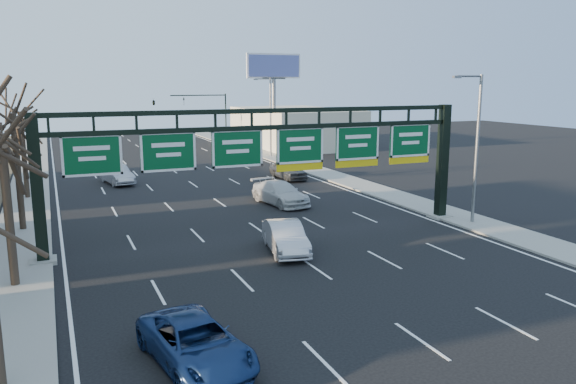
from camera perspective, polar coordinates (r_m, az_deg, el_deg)
name	(u,v)px	position (r m, az deg, el deg)	size (l,w,h in m)	color
ground	(337,283)	(24.71, 5.00, -9.21)	(160.00, 160.00, 0.00)	black
sidewalk_left	(26,212)	(41.31, -25.08, -1.83)	(3.00, 120.00, 0.12)	gray
sidewalk_right	(360,185)	(47.65, 7.28, 0.74)	(3.00, 120.00, 0.12)	gray
lane_markings	(212,197)	(42.73, -7.71, -0.54)	(21.60, 120.00, 0.01)	white
sign_gantry	(272,155)	(30.76, -1.62, 3.76)	(24.60, 1.20, 7.20)	black
building_right_distant	(294,127)	(77.16, 0.65, 6.61)	(12.00, 20.00, 5.00)	beige
tree_mid	(11,95)	(35.44, -26.34, 8.83)	(3.60, 3.60, 9.24)	black
tree_far	(19,97)	(45.43, -25.68, 8.67)	(3.60, 3.60, 8.86)	black
streetlight_near	(476,141)	(35.50, 18.52, 4.91)	(2.15, 0.22, 9.00)	slate
streetlight_far	(269,113)	(64.89, -1.89, 8.03)	(2.15, 0.22, 9.00)	slate
billboard_right	(274,78)	(70.36, -1.46, 11.52)	(7.00, 0.50, 12.00)	slate
traffic_signal_mast	(182,105)	(77.28, -10.75, 8.65)	(10.16, 0.54, 7.00)	black
car_blue_suv	(195,343)	(18.02, -9.39, -14.90)	(2.35, 5.10, 1.42)	navy
car_silver_sedan	(285,237)	(28.73, -0.27, -4.61)	(1.65, 4.73, 1.56)	#B7B7BC
car_white_wagon	(280,193)	(39.92, -0.80, -0.11)	(2.23, 5.49, 1.59)	silver
car_grey_far	(288,170)	(50.37, -0.01, 2.29)	(1.97, 4.89, 1.67)	#3D3F42
car_silver_distant	(117,175)	(50.07, -16.99, 1.70)	(1.68, 4.81, 1.58)	#A8A7AC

